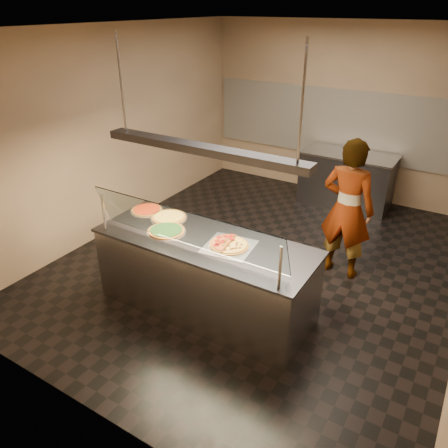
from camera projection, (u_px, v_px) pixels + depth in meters
The scene contains 20 objects.
ground at pixel (262, 263), 6.09m from camera, with size 5.00×6.00×0.02m, color black.
ceiling at pixel (273, 26), 4.72m from camera, with size 5.00×6.00×0.02m, color silver.
wall_back at pixel (343, 112), 7.69m from camera, with size 5.00×0.02×3.00m, color tan.
wall_front at pixel (78, 275), 3.12m from camera, with size 5.00×0.02×3.00m, color tan.
wall_left at pixel (117, 131), 6.57m from camera, with size 0.02×6.00×3.00m, color tan.
tile_band at pixel (341, 124), 7.76m from camera, with size 4.90×0.02×1.20m, color silver.
serving_counter at pixel (205, 275), 4.95m from camera, with size 2.49×0.94×0.93m.
sneeze_guard at pixel (185, 228), 4.35m from camera, with size 2.25×0.18×0.54m.
perforated_tray at pixel (229, 246), 4.61m from camera, with size 0.56×0.56×0.01m.
half_pizza_pepperoni at pixel (221, 241), 4.64m from camera, with size 0.26×0.44×0.05m.
half_pizza_sausage at pixel (237, 247), 4.55m from camera, with size 0.26×0.44×0.04m.
pizza_spinach at pixel (167, 231), 4.90m from camera, with size 0.45×0.45×0.03m.
pizza_cheese at pixel (169, 217), 5.22m from camera, with size 0.44×0.44×0.03m.
pizza_tomato at pixel (147, 210), 5.40m from camera, with size 0.40×0.40×0.03m.
pizza_spatula at pixel (168, 216), 5.21m from camera, with size 0.19×0.23×0.02m.
prep_table at pixel (346, 179), 7.65m from camera, with size 1.57×0.74×0.93m.
worker at pixel (347, 209), 5.47m from camera, with size 0.67×0.44×1.84m, color black.
heat_lamp_housing at pixel (202, 149), 4.28m from camera, with size 2.30×0.18×0.08m, color #3B3B40.
lamp_rod_left at pixel (121, 83), 4.50m from camera, with size 0.02×0.02×1.01m, color #B7B7BC.
lamp_rod_right at pixel (302, 104), 3.57m from camera, with size 0.02×0.02×1.01m, color #B7B7BC.
Camera 1 is at (2.26, -4.69, 3.24)m, focal length 35.00 mm.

